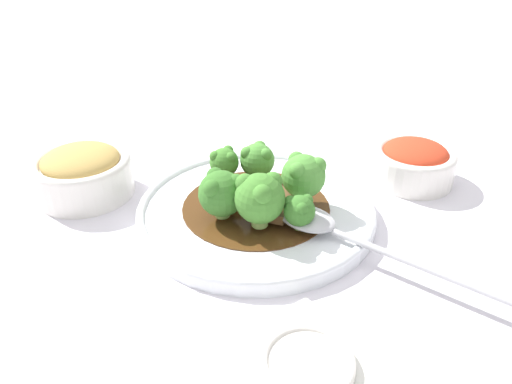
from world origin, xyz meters
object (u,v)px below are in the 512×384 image
at_px(beef_strip_1, 225,191).
at_px(broccoli_floret_1, 260,197).
at_px(broccoli_floret_5, 224,162).
at_px(serving_spoon, 325,226).
at_px(beef_strip_0, 274,204).
at_px(sauce_dish, 308,364).
at_px(broccoli_floret_4, 299,210).
at_px(broccoli_floret_0, 222,192).
at_px(broccoli_floret_3, 303,175).
at_px(side_bowl_kimchi, 414,162).
at_px(broccoli_floret_2, 257,159).
at_px(side_bowl_appetizer, 83,172).
at_px(main_plate, 256,210).
at_px(beef_strip_2, 266,188).

height_order(beef_strip_1, broccoli_floret_1, broccoli_floret_1).
xyz_separation_m(broccoli_floret_5, serving_spoon, (-0.14, -0.05, -0.02)).
bearing_deg(serving_spoon, beef_strip_0, 21.70).
relative_size(serving_spoon, sauce_dish, 3.12).
bearing_deg(broccoli_floret_1, broccoli_floret_4, -125.19).
height_order(beef_strip_0, broccoli_floret_0, broccoli_floret_0).
bearing_deg(broccoli_floret_4, broccoli_floret_3, -36.10).
relative_size(serving_spoon, side_bowl_kimchi, 2.23).
bearing_deg(beef_strip_0, side_bowl_kimchi, -89.16).
xyz_separation_m(broccoli_floret_0, serving_spoon, (-0.08, -0.08, -0.02)).
bearing_deg(beef_strip_0, broccoli_floret_1, 125.86).
distance_m(broccoli_floret_2, broccoli_floret_5, 0.04).
bearing_deg(side_bowl_appetizer, beef_strip_1, -128.96).
height_order(main_plate, broccoli_floret_1, broccoli_floret_1).
height_order(broccoli_floret_0, side_bowl_appetizer, broccoli_floret_0).
distance_m(main_plate, beef_strip_2, 0.03).
xyz_separation_m(broccoli_floret_1, sauce_dish, (-0.17, 0.05, -0.05)).
distance_m(broccoli_floret_0, side_bowl_kimchi, 0.26).
bearing_deg(broccoli_floret_0, beef_strip_2, -70.91).
distance_m(broccoli_floret_1, side_bowl_appetizer, 0.24).
bearing_deg(broccoli_floret_1, beef_strip_0, -54.14).
xyz_separation_m(beef_strip_1, broccoli_floret_1, (-0.07, -0.01, 0.03)).
bearing_deg(broccoli_floret_3, side_bowl_appetizer, 51.20).
bearing_deg(broccoli_floret_1, beef_strip_2, -34.37).
xyz_separation_m(broccoli_floret_2, side_bowl_kimchi, (-0.07, -0.19, -0.02)).
bearing_deg(beef_strip_0, side_bowl_appetizer, 46.71).
xyz_separation_m(broccoli_floret_2, broccoli_floret_4, (-0.11, 0.01, -0.00)).
xyz_separation_m(beef_strip_0, beef_strip_1, (0.05, 0.04, -0.00)).
distance_m(main_plate, broccoli_floret_2, 0.07).
xyz_separation_m(beef_strip_2, side_bowl_kimchi, (-0.03, -0.20, 0.00)).
xyz_separation_m(broccoli_floret_1, broccoli_floret_5, (0.10, -0.01, -0.01)).
height_order(broccoli_floret_3, sauce_dish, broccoli_floret_3).
xyz_separation_m(broccoli_floret_2, side_bowl_appetizer, (0.10, 0.19, -0.01)).
bearing_deg(beef_strip_2, main_plate, 127.91).
distance_m(broccoli_floret_0, broccoli_floret_1, 0.04).
bearing_deg(main_plate, beef_strip_2, -52.09).
height_order(main_plate, broccoli_floret_2, broccoli_floret_2).
xyz_separation_m(broccoli_floret_1, side_bowl_appetizer, (0.19, 0.14, -0.02)).
height_order(beef_strip_0, broccoli_floret_4, broccoli_floret_4).
bearing_deg(broccoli_floret_1, broccoli_floret_3, -74.27).
height_order(broccoli_floret_5, serving_spoon, broccoli_floret_5).
bearing_deg(broccoli_floret_4, serving_spoon, -129.06).
xyz_separation_m(main_plate, broccoli_floret_2, (0.05, -0.03, 0.04)).
relative_size(beef_strip_1, side_bowl_appetizer, 0.55).
bearing_deg(broccoli_floret_5, main_plate, -171.81).
xyz_separation_m(beef_strip_1, side_bowl_appetizer, (0.11, 0.14, 0.01)).
bearing_deg(sauce_dish, broccoli_floret_2, -19.58).
bearing_deg(beef_strip_1, broccoli_floret_0, 151.88).
bearing_deg(sauce_dish, main_plate, -17.04).
distance_m(broccoli_floret_3, serving_spoon, 0.07).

